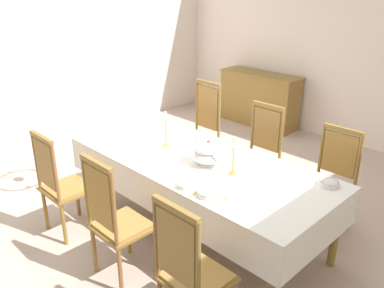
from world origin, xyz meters
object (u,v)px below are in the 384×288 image
dining_table (197,166)px  candlestick_east (233,159)px  chair_north_b (259,153)px  bowl_far_left (329,183)px  chair_north_c (330,180)px  chair_south_b (115,219)px  bowl_far_right (203,139)px  spoon_primary (223,200)px  soup_tureen (208,153)px  chair_south_a (61,183)px  chair_north_a (201,130)px  chair_south_c (190,270)px  spoon_secondary (198,190)px  candlestick_west (166,132)px  bowl_near_right (187,185)px  sideboard (259,99)px  bowl_near_left (209,193)px

dining_table → candlestick_east: 0.49m
dining_table → chair_north_b: chair_north_b is taller
bowl_far_left → chair_north_c: bearing=113.4°
chair_south_b → dining_table: bearing=91.5°
chair_north_b → candlestick_east: bearing=113.4°
bowl_far_right → spoon_primary: size_ratio=0.85×
bowl_far_left → soup_tureen: bearing=-157.9°
chair_south_a → candlestick_east: candlestick_east is taller
spoon_primary → candlestick_east: bearing=117.7°
soup_tureen → bowl_far_right: size_ratio=2.00×
chair_north_a → chair_north_c: chair_north_a is taller
chair_south_c → bowl_far_right: bearing=131.3°
spoon_secondary → chair_north_a: bearing=121.6°
chair_north_c → candlestick_west: 1.70m
chair_north_a → bowl_near_right: 1.89m
dining_table → bowl_far_left: size_ratio=16.20×
bowl_far_right → bowl_far_left: bearing=0.4°
soup_tureen → bowl_far_left: size_ratio=1.82×
chair_south_c → spoon_secondary: (-0.45, 0.54, 0.22)m
chair_south_b → chair_north_c: (0.87, 1.93, -0.02)m
candlestick_west → soup_tureen: bearing=-0.0°
chair_south_a → chair_south_b: chair_south_b is taller
chair_south_a → chair_south_c: 1.78m
chair_north_a → soup_tureen: chair_north_a is taller
bowl_near_right → chair_south_a: bearing=-157.3°
bowl_far_left → spoon_secondary: size_ratio=0.94×
dining_table → bowl_far_left: (1.14, 0.40, 0.10)m
bowl_far_right → spoon_secondary: (0.74, -0.82, -0.01)m
bowl_far_left → sideboard: size_ratio=0.11×
spoon_secondary → chair_south_c: bearing=-61.8°
chair_south_c → bowl_near_left: (-0.34, 0.54, 0.25)m
dining_table → candlestick_west: 0.50m
bowl_near_right → spoon_primary: bowl_near_right is taller
chair_south_a → chair_north_b: bearing=64.8°
bowl_near_right → bowl_far_left: 1.17m
chair_north_c → bowl_far_left: (0.24, -0.56, 0.26)m
chair_south_a → bowl_far_right: chair_south_a is taller
chair_south_b → candlestick_west: 1.14m
bowl_far_left → chair_south_b: bearing=-129.1°
sideboard → bowl_near_left: bearing=120.8°
chair_north_b → bowl_far_left: size_ratio=6.68×
chair_north_c → sideboard: chair_north_c is taller
chair_south_b → spoon_primary: 0.90m
chair_south_c → soup_tureen: chair_south_c is taller
spoon_primary → spoon_secondary: (-0.24, -0.03, 0.00)m
chair_south_a → chair_south_c: (1.78, -0.00, 0.01)m
chair_south_a → chair_south_b: size_ratio=0.96×
chair_north_a → chair_south_b: (0.91, -1.94, -0.03)m
candlestick_west → bowl_far_right: 0.44m
bowl_near_left → soup_tureen: bearing=134.0°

